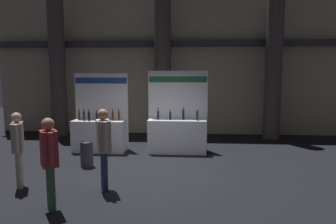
# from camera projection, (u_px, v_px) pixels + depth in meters

# --- Properties ---
(ground_plane) EXTENTS (26.85, 26.85, 0.00)m
(ground_plane) POSITION_uv_depth(u_px,v_px,m) (147.00, 171.00, 7.53)
(ground_plane) COLOR black
(hall_colonnade) EXTENTS (13.43, 1.25, 6.38)m
(hall_colonnade) POSITION_uv_depth(u_px,v_px,m) (164.00, 55.00, 11.91)
(hall_colonnade) COLOR tan
(hall_colonnade) RESTS_ON ground_plane
(exhibitor_booth_0) EXTENTS (1.67, 0.69, 2.38)m
(exhibitor_booth_0) POSITION_uv_depth(u_px,v_px,m) (100.00, 132.00, 9.44)
(exhibitor_booth_0) COLOR white
(exhibitor_booth_0) RESTS_ON ground_plane
(exhibitor_booth_1) EXTENTS (1.82, 0.66, 2.46)m
(exhibitor_booth_1) POSITION_uv_depth(u_px,v_px,m) (177.00, 132.00, 9.31)
(exhibitor_booth_1) COLOR white
(exhibitor_booth_1) RESTS_ON ground_plane
(trash_bin) EXTENTS (0.32, 0.32, 0.64)m
(trash_bin) POSITION_uv_depth(u_px,v_px,m) (87.00, 154.00, 7.89)
(trash_bin) COLOR #38383D
(trash_bin) RESTS_ON ground_plane
(visitor_1) EXTENTS (0.36, 0.54, 1.58)m
(visitor_1) POSITION_uv_depth(u_px,v_px,m) (18.00, 144.00, 6.37)
(visitor_1) COLOR #ADA393
(visitor_1) RESTS_ON ground_plane
(visitor_2) EXTENTS (0.39, 0.42, 1.63)m
(visitor_2) POSITION_uv_depth(u_px,v_px,m) (49.00, 156.00, 5.28)
(visitor_2) COLOR #33563D
(visitor_2) RESTS_ON ground_plane
(visitor_4) EXTENTS (0.39, 0.51, 1.67)m
(visitor_4) POSITION_uv_depth(u_px,v_px,m) (104.00, 142.00, 6.19)
(visitor_4) COLOR navy
(visitor_4) RESTS_ON ground_plane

